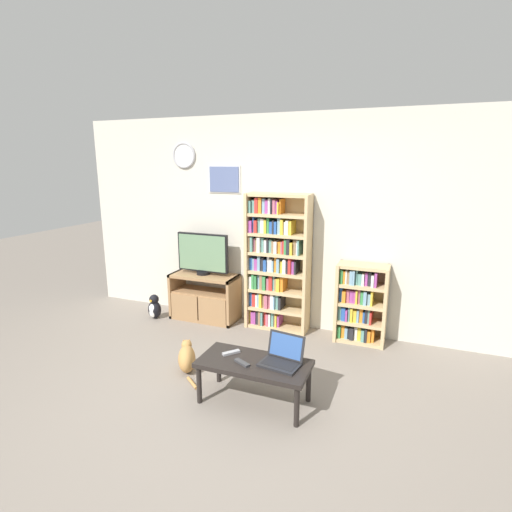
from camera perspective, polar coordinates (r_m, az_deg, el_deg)
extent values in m
plane|color=gray|center=(3.60, -6.60, -21.19)|extent=(18.00, 18.00, 0.00)
cube|color=beige|center=(4.93, 4.37, 4.64)|extent=(5.73, 0.06, 2.60)
torus|color=#B2B2B7|center=(5.42, -10.26, 13.97)|extent=(0.34, 0.04, 0.34)
cylinder|color=white|center=(5.42, -10.26, 13.97)|extent=(0.28, 0.02, 0.28)
cube|color=silver|center=(5.15, -4.52, 10.87)|extent=(0.45, 0.01, 0.35)
cube|color=slate|center=(5.15, -4.55, 10.86)|extent=(0.41, 0.02, 0.32)
cube|color=#9E754C|center=(5.55, -11.15, -5.18)|extent=(0.04, 0.40, 0.61)
cube|color=#9E754C|center=(5.16, -3.15, -6.38)|extent=(0.04, 0.40, 0.61)
cube|color=#9E754C|center=(5.26, -7.39, -2.83)|extent=(0.88, 0.40, 0.04)
cube|color=#9E754C|center=(5.44, -7.21, -8.61)|extent=(0.88, 0.40, 0.04)
cube|color=#9E754C|center=(5.32, -7.32, -5.16)|extent=(0.81, 0.36, 0.04)
cube|color=#9E754C|center=(5.32, -10.19, -7.13)|extent=(0.39, 0.02, 0.33)
cube|color=#9E754C|center=(5.13, -6.29, -7.79)|extent=(0.39, 0.02, 0.33)
cylinder|color=black|center=(5.27, -7.51, -2.37)|extent=(0.18, 0.18, 0.04)
cube|color=black|center=(5.21, -7.60, 0.50)|extent=(0.71, 0.05, 0.50)
cube|color=slate|center=(5.18, -7.75, 0.43)|extent=(0.67, 0.01, 0.46)
cube|color=tan|center=(4.98, -0.89, -0.65)|extent=(0.04, 0.29, 1.68)
cube|color=tan|center=(4.75, 7.36, -1.43)|extent=(0.04, 0.29, 1.68)
cube|color=tan|center=(4.98, 3.64, -0.67)|extent=(0.77, 0.02, 1.68)
cube|color=tan|center=(5.12, 3.02, -9.99)|extent=(0.70, 0.26, 0.04)
cube|color=tan|center=(5.03, 3.05, -7.53)|extent=(0.70, 0.26, 0.04)
cube|color=tan|center=(4.95, 3.09, -4.99)|extent=(0.70, 0.26, 0.04)
cube|color=tan|center=(4.88, 3.12, -2.37)|extent=(0.70, 0.26, 0.04)
cube|color=tan|center=(4.82, 3.15, 0.32)|extent=(0.70, 0.26, 0.04)
cube|color=tan|center=(4.78, 3.19, 3.07)|extent=(0.70, 0.26, 0.04)
cube|color=tan|center=(4.74, 3.23, 5.86)|extent=(0.70, 0.26, 0.04)
cube|color=tan|center=(4.72, 3.26, 8.69)|extent=(0.70, 0.26, 0.04)
cube|color=gold|center=(5.20, -0.45, -8.30)|extent=(0.02, 0.18, 0.18)
cube|color=#9E4293|center=(5.19, -0.11, -8.50)|extent=(0.04, 0.20, 0.16)
cube|color=#9E4293|center=(5.17, 0.23, -8.52)|extent=(0.02, 0.21, 0.16)
cube|color=#232328|center=(5.16, 0.56, -8.49)|extent=(0.04, 0.20, 0.17)
cube|color=#93704C|center=(5.14, 0.90, -8.57)|extent=(0.03, 0.24, 0.18)
cube|color=#5B9389|center=(5.13, 1.22, -8.63)|extent=(0.02, 0.23, 0.17)
cube|color=red|center=(5.13, 1.59, -8.56)|extent=(0.03, 0.18, 0.18)
cube|color=#B75B70|center=(5.12, 1.94, -8.80)|extent=(0.03, 0.21, 0.15)
cube|color=white|center=(5.11, 2.29, -8.83)|extent=(0.02, 0.21, 0.16)
cube|color=#5B9389|center=(5.10, 2.66, -8.72)|extent=(0.03, 0.19, 0.18)
cube|color=#93704C|center=(5.09, 2.98, -8.79)|extent=(0.02, 0.18, 0.18)
cube|color=gold|center=(5.09, 3.18, -8.98)|extent=(0.02, 0.21, 0.15)
cube|color=#9E4293|center=(5.09, 3.45, -9.04)|extent=(0.02, 0.19, 0.14)
cube|color=#2856A8|center=(5.11, -0.38, -5.92)|extent=(0.03, 0.19, 0.17)
cube|color=red|center=(5.10, 0.05, -6.04)|extent=(0.04, 0.21, 0.16)
cube|color=white|center=(5.08, 0.44, -6.12)|extent=(0.02, 0.21, 0.16)
cube|color=#759EB7|center=(5.07, 0.71, -6.08)|extent=(0.02, 0.21, 0.17)
cube|color=gold|center=(5.06, 1.02, -6.10)|extent=(0.03, 0.22, 0.18)
cube|color=#93704C|center=(5.06, 1.44, -6.22)|extent=(0.03, 0.19, 0.16)
cube|color=#B75B70|center=(5.04, 1.81, -6.26)|extent=(0.04, 0.23, 0.17)
cube|color=#B75B70|center=(5.03, 2.25, -6.25)|extent=(0.03, 0.19, 0.17)
cube|color=white|center=(5.01, 2.62, -6.25)|extent=(0.03, 0.22, 0.19)
cube|color=#759EB7|center=(5.00, 2.93, -6.40)|extent=(0.02, 0.22, 0.17)
cube|color=#5B9389|center=(5.00, 3.33, -6.33)|extent=(0.04, 0.20, 0.18)
cube|color=#232328|center=(4.99, 3.71, -6.54)|extent=(0.03, 0.21, 0.16)
cube|color=white|center=(5.04, -0.39, -3.53)|extent=(0.04, 0.22, 0.15)
cube|color=#388947|center=(5.02, -0.02, -3.41)|extent=(0.03, 0.23, 0.18)
cube|color=#388947|center=(5.01, 0.33, -3.52)|extent=(0.02, 0.23, 0.17)
cube|color=#759EB7|center=(5.01, 0.74, -3.50)|extent=(0.04, 0.18, 0.17)
cube|color=#93704C|center=(4.98, 1.11, -3.50)|extent=(0.03, 0.22, 0.19)
cube|color=#388947|center=(4.97, 1.54, -3.63)|extent=(0.04, 0.23, 0.17)
cube|color=#B75B70|center=(4.97, 2.00, -3.78)|extent=(0.03, 0.20, 0.15)
cube|color=red|center=(4.95, 2.43, -3.64)|extent=(0.04, 0.20, 0.18)
cube|color=#5B9389|center=(4.94, 2.85, -3.65)|extent=(0.02, 0.18, 0.19)
cube|color=#93704C|center=(4.93, 3.11, -3.87)|extent=(0.02, 0.20, 0.16)
cube|color=gold|center=(4.92, 3.50, -3.91)|extent=(0.04, 0.23, 0.16)
cube|color=orange|center=(4.91, 3.99, -3.87)|extent=(0.04, 0.20, 0.18)
cube|color=#2856A8|center=(4.98, -0.37, -0.91)|extent=(0.04, 0.19, 0.15)
cube|color=#759EB7|center=(4.97, -0.01, -0.98)|extent=(0.02, 0.19, 0.15)
cube|color=#9E4293|center=(4.96, 0.34, -1.04)|extent=(0.04, 0.20, 0.14)
cube|color=#759EB7|center=(4.94, 0.77, -0.84)|extent=(0.03, 0.20, 0.19)
cube|color=#232328|center=(4.93, 1.22, -0.97)|extent=(0.04, 0.19, 0.17)
cube|color=#2856A8|center=(4.91, 1.64, -1.19)|extent=(0.03, 0.22, 0.14)
cube|color=white|center=(4.90, 2.07, -0.94)|extent=(0.03, 0.18, 0.19)
cube|color=white|center=(4.89, 2.43, -1.16)|extent=(0.03, 0.19, 0.16)
cube|color=#759EB7|center=(4.88, 2.73, -1.29)|extent=(0.02, 0.20, 0.14)
cube|color=orange|center=(4.87, 3.12, -1.04)|extent=(0.03, 0.18, 0.19)
cube|color=#759EB7|center=(4.85, 3.50, -1.20)|extent=(0.03, 0.22, 0.17)
cube|color=gold|center=(4.85, 3.95, -1.39)|extent=(0.04, 0.19, 0.14)
cube|color=white|center=(4.83, 4.39, -1.28)|extent=(0.04, 0.22, 0.17)
cube|color=#232328|center=(4.83, 4.80, -1.40)|extent=(0.02, 0.21, 0.16)
cube|color=red|center=(4.81, 5.13, -1.26)|extent=(0.03, 0.22, 0.19)
cube|color=#9E4293|center=(4.81, 5.55, -1.46)|extent=(0.03, 0.20, 0.16)
cube|color=#232328|center=(4.80, 5.89, -1.50)|extent=(0.02, 0.21, 0.16)
cube|color=#93704C|center=(4.92, -0.52, 1.86)|extent=(0.02, 0.24, 0.18)
cube|color=#5B9389|center=(4.91, -0.24, 1.85)|extent=(0.03, 0.23, 0.18)
cube|color=#B75B70|center=(4.91, 0.11, 1.75)|extent=(0.02, 0.18, 0.16)
cube|color=#93704C|center=(4.90, 0.44, 1.81)|extent=(0.03, 0.19, 0.18)
cube|color=white|center=(4.88, 0.78, 1.78)|extent=(0.04, 0.24, 0.18)
cube|color=#5B9389|center=(4.87, 1.25, 1.74)|extent=(0.03, 0.19, 0.17)
cube|color=white|center=(4.86, 1.67, 1.59)|extent=(0.03, 0.19, 0.15)
cube|color=#232328|center=(4.85, 2.00, 1.72)|extent=(0.02, 0.20, 0.18)
cube|color=#5B9389|center=(4.84, 2.38, 1.56)|extent=(0.04, 0.18, 0.16)
cube|color=#93704C|center=(4.83, 2.74, 1.44)|extent=(0.02, 0.21, 0.15)
cube|color=white|center=(4.81, 3.13, 1.39)|extent=(0.04, 0.22, 0.14)
cube|color=orange|center=(4.81, 3.63, 1.36)|extent=(0.04, 0.19, 0.14)
cube|color=#B75B70|center=(4.80, 3.99, 1.35)|extent=(0.02, 0.21, 0.15)
cube|color=red|center=(4.79, 4.25, 1.41)|extent=(0.02, 0.21, 0.16)
cube|color=#388947|center=(4.78, 4.54, 1.47)|extent=(0.03, 0.22, 0.18)
cube|color=#232328|center=(4.76, 4.95, 1.51)|extent=(0.04, 0.23, 0.19)
cube|color=gold|center=(4.76, 5.36, 1.22)|extent=(0.03, 0.23, 0.15)
cube|color=#93704C|center=(4.75, 5.80, 1.40)|extent=(0.03, 0.19, 0.18)
cube|color=white|center=(4.74, 6.14, 1.36)|extent=(0.02, 0.19, 0.18)
cube|color=#5B9389|center=(4.73, 6.36, 1.34)|extent=(0.02, 0.22, 0.18)
cube|color=#9E4293|center=(4.88, -0.39, 4.37)|extent=(0.04, 0.23, 0.14)
cube|color=#2856A8|center=(4.87, 0.00, 4.64)|extent=(0.02, 0.19, 0.19)
cube|color=red|center=(4.86, 0.33, 4.36)|extent=(0.04, 0.22, 0.15)
cube|color=#5B9389|center=(4.85, 0.80, 4.49)|extent=(0.04, 0.18, 0.17)
cube|color=white|center=(4.83, 1.26, 4.44)|extent=(0.04, 0.20, 0.17)
cube|color=gold|center=(4.82, 1.69, 4.33)|extent=(0.03, 0.21, 0.16)
cube|color=#388947|center=(4.81, 2.06, 4.46)|extent=(0.03, 0.19, 0.18)
cube|color=#2856A8|center=(4.80, 2.50, 4.20)|extent=(0.04, 0.19, 0.14)
cube|color=#232328|center=(4.78, 2.83, 4.27)|extent=(0.02, 0.22, 0.16)
cube|color=#2856A8|center=(4.77, 3.15, 4.17)|extent=(0.03, 0.22, 0.15)
cube|color=#759EB7|center=(4.76, 3.64, 4.41)|extent=(0.04, 0.20, 0.19)
cube|color=gold|center=(4.74, 4.05, 4.27)|extent=(0.03, 0.23, 0.17)
cube|color=white|center=(4.74, 4.43, 4.11)|extent=(0.02, 0.20, 0.15)
cube|color=white|center=(4.73, 4.76, 4.22)|extent=(0.03, 0.21, 0.17)
cube|color=gold|center=(4.72, 5.21, 4.13)|extent=(0.03, 0.21, 0.16)
cube|color=#5B9389|center=(4.85, -0.47, 7.12)|extent=(0.03, 0.23, 0.14)
cube|color=#5B9389|center=(4.85, -0.03, 7.18)|extent=(0.03, 0.19, 0.15)
cube|color=red|center=(4.83, 0.43, 7.32)|extent=(0.04, 0.21, 0.18)
cube|color=orange|center=(4.81, 0.93, 7.31)|extent=(0.04, 0.20, 0.18)
cube|color=#759EB7|center=(4.80, 1.42, 7.23)|extent=(0.03, 0.18, 0.17)
cube|color=#9E4293|center=(4.79, 1.84, 7.14)|extent=(0.04, 0.19, 0.16)
cube|color=white|center=(4.77, 2.25, 7.21)|extent=(0.03, 0.19, 0.18)
cube|color=#232328|center=(4.76, 2.54, 7.13)|extent=(0.02, 0.22, 0.17)
cube|color=#B75B70|center=(4.75, 2.91, 7.12)|extent=(0.03, 0.20, 0.17)
cube|color=#9E4293|center=(4.75, 3.29, 7.02)|extent=(0.02, 0.19, 0.15)
cube|color=gold|center=(4.73, 3.51, 6.92)|extent=(0.02, 0.22, 0.14)
cube|color=orange|center=(4.73, 3.78, 7.11)|extent=(0.02, 0.18, 0.17)
cube|color=tan|center=(4.78, 11.64, -6.29)|extent=(0.04, 0.31, 0.92)
cube|color=tan|center=(4.73, 18.01, -6.90)|extent=(0.04, 0.31, 0.92)
cube|color=tan|center=(4.88, 15.02, -6.05)|extent=(0.57, 0.02, 0.92)
cube|color=tan|center=(4.91, 14.50, -11.45)|extent=(0.49, 0.27, 0.04)
cube|color=tan|center=(4.82, 14.65, -9.07)|extent=(0.49, 0.27, 0.04)
cube|color=tan|center=(4.74, 14.80, -6.60)|extent=(0.49, 0.27, 0.04)
cube|color=tan|center=(4.68, 14.96, -4.06)|extent=(0.49, 0.27, 0.04)
cube|color=tan|center=(4.62, 15.12, -1.44)|extent=(0.49, 0.27, 0.04)
cube|color=#388947|center=(4.91, 11.96, -10.20)|extent=(0.04, 0.23, 0.14)
cube|color=orange|center=(4.91, 12.46, -10.16)|extent=(0.04, 0.19, 0.15)
cube|color=#759EB7|center=(4.90, 12.91, -10.32)|extent=(0.03, 0.21, 0.13)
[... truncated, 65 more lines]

